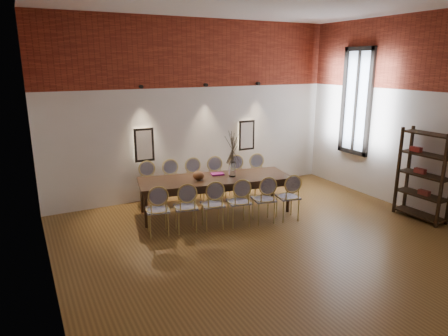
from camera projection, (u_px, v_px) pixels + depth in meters
name	position (u px, v px, depth m)	size (l,w,h in m)	color
floor	(283.00, 251.00, 6.69)	(7.00, 7.00, 0.02)	brown
wall_back	(196.00, 109.00, 9.21)	(7.00, 0.10, 4.00)	silver
wall_left	(37.00, 156.00, 4.58)	(0.10, 7.00, 4.00)	silver
wall_right	(436.00, 118.00, 7.76)	(0.10, 7.00, 4.00)	silver
brick_band_back	(196.00, 53.00, 8.84)	(7.00, 0.02, 1.50)	maroon
brick_band_left	(30.00, 42.00, 4.30)	(0.02, 7.00, 1.50)	maroon
brick_band_right	(443.00, 51.00, 7.41)	(0.02, 7.00, 1.50)	maroon
niche_left	(144.00, 145.00, 8.73)	(0.36, 0.06, 0.66)	#FFEAC6
niche_right	(246.00, 135.00, 9.89)	(0.36, 0.06, 0.66)	#FFEAC6
spot_fixture_left	(141.00, 87.00, 8.38)	(0.08, 0.08, 0.10)	black
spot_fixture_mid	(206.00, 85.00, 9.05)	(0.08, 0.08, 0.10)	black
spot_fixture_right	(258.00, 84.00, 9.68)	(0.08, 0.08, 0.10)	black
window_glass	(357.00, 102.00, 9.39)	(0.02, 0.78, 2.38)	silver
window_frame	(356.00, 102.00, 9.39)	(0.08, 0.90, 2.50)	black
window_mullion	(356.00, 102.00, 9.39)	(0.06, 0.06, 2.40)	black
dining_table	(215.00, 195.00, 8.30)	(3.09, 0.99, 0.75)	#362114
chair_near_a	(158.00, 210.00, 7.20)	(0.44, 0.44, 0.94)	tan
chair_near_b	(186.00, 207.00, 7.34)	(0.44, 0.44, 0.94)	tan
chair_near_c	(213.00, 204.00, 7.48)	(0.44, 0.44, 0.94)	tan
chair_near_d	(239.00, 202.00, 7.62)	(0.44, 0.44, 0.94)	tan
chair_near_e	(264.00, 199.00, 7.76)	(0.44, 0.44, 0.94)	tan
chair_near_f	(288.00, 197.00, 7.90)	(0.44, 0.44, 0.94)	tan
chair_far_a	(149.00, 185.00, 8.64)	(0.44, 0.44, 0.94)	tan
chair_far_b	(172.00, 183.00, 8.78)	(0.44, 0.44, 0.94)	tan
chair_far_c	(195.00, 181.00, 8.92)	(0.44, 0.44, 0.94)	tan
chair_far_d	(217.00, 179.00, 9.06)	(0.44, 0.44, 0.94)	tan
chair_far_e	(239.00, 178.00, 9.20)	(0.44, 0.44, 0.94)	tan
chair_far_f	(259.00, 176.00, 9.34)	(0.44, 0.44, 0.94)	tan
vase	(232.00, 169.00, 8.26)	(0.14, 0.14, 0.30)	silver
dried_branches	(232.00, 148.00, 8.15)	(0.50, 0.50, 0.70)	#47402C
bowl	(199.00, 175.00, 8.03)	(0.24, 0.24, 0.18)	brown
book	(217.00, 174.00, 8.41)	(0.26, 0.18, 0.03)	#86156F
shelving_rack	(424.00, 175.00, 7.84)	(0.38, 1.00, 1.80)	black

